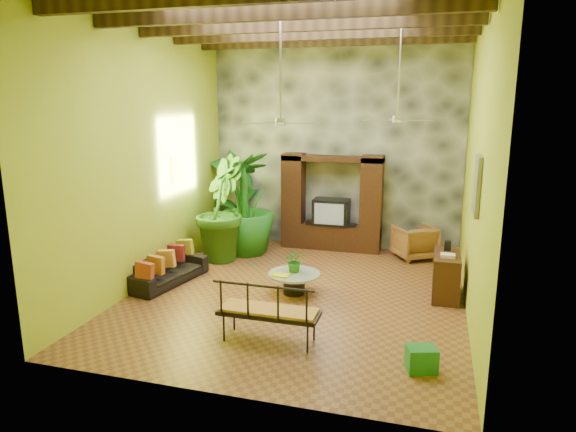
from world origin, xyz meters
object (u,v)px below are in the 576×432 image
(iron_bench, at_px, (267,309))
(side_console, at_px, (446,276))
(ceiling_fan_back, at_px, (398,108))
(sofa, at_px, (167,270))
(tall_plant_b, at_px, (220,208))
(tall_plant_a, at_px, (237,196))
(ceiling_fan_front, at_px, (281,109))
(green_bin, at_px, (421,359))
(wicker_armchair, at_px, (414,242))
(entertainment_center, at_px, (331,210))
(coffee_table, at_px, (294,280))
(tall_plant_c, at_px, (246,203))

(iron_bench, xyz_separation_m, side_console, (2.57, 2.65, -0.13))
(ceiling_fan_back, bearing_deg, iron_bench, -115.24)
(sofa, relative_size, tall_plant_b, 0.77)
(tall_plant_a, bearing_deg, iron_bench, -64.10)
(ceiling_fan_front, xyz_separation_m, tall_plant_a, (-2.23, 3.54, -2.22))
(ceiling_fan_front, xyz_separation_m, iron_bench, (0.28, -1.63, -2.86))
(green_bin, bearing_deg, wicker_armchair, 93.66)
(entertainment_center, bearing_deg, wicker_armchair, -7.13)
(wicker_armchair, xyz_separation_m, coffee_table, (-2.06, -2.87, -0.12))
(ceiling_fan_front, distance_m, green_bin, 4.49)
(coffee_table, bearing_deg, sofa, -176.94)
(tall_plant_a, relative_size, coffee_table, 2.42)
(tall_plant_c, bearing_deg, side_console, -19.68)
(sofa, distance_m, wicker_armchair, 5.53)
(ceiling_fan_back, distance_m, green_bin, 4.77)
(side_console, xyz_separation_m, green_bin, (-0.33, -2.86, -0.24))
(tall_plant_b, bearing_deg, wicker_armchair, 16.25)
(ceiling_fan_back, relative_size, wicker_armchair, 2.22)
(tall_plant_b, height_order, tall_plant_c, tall_plant_c)
(ceiling_fan_front, bearing_deg, ceiling_fan_back, 41.63)
(ceiling_fan_back, height_order, wicker_armchair, ceiling_fan_back)
(tall_plant_b, relative_size, coffee_table, 2.42)
(ceiling_fan_front, xyz_separation_m, tall_plant_b, (-2.06, 2.05, -2.22))
(coffee_table, distance_m, green_bin, 3.28)
(iron_bench, relative_size, green_bin, 3.91)
(green_bin, bearing_deg, ceiling_fan_back, 101.78)
(side_console, height_order, green_bin, side_console)
(sofa, bearing_deg, side_console, -70.85)
(ceiling_fan_back, relative_size, iron_bench, 1.22)
(sofa, distance_m, tall_plant_b, 2.03)
(ceiling_fan_back, height_order, tall_plant_b, ceiling_fan_back)
(tall_plant_b, bearing_deg, tall_plant_c, 55.57)
(entertainment_center, distance_m, ceiling_fan_front, 4.30)
(tall_plant_c, relative_size, green_bin, 6.14)
(wicker_armchair, distance_m, iron_bench, 5.28)
(tall_plant_b, bearing_deg, coffee_table, -36.73)
(wicker_armchair, xyz_separation_m, green_bin, (0.33, -5.12, -0.21))
(ceiling_fan_front, height_order, tall_plant_c, ceiling_fan_front)
(ceiling_fan_front, distance_m, wicker_armchair, 4.97)
(sofa, relative_size, wicker_armchair, 2.17)
(sofa, height_order, tall_plant_b, tall_plant_b)
(iron_bench, bearing_deg, tall_plant_b, 122.64)
(tall_plant_a, xyz_separation_m, tall_plant_b, (0.17, -1.49, -0.00))
(sofa, height_order, side_console, side_console)
(tall_plant_b, distance_m, green_bin, 6.09)
(tall_plant_b, relative_size, tall_plant_c, 0.98)
(entertainment_center, xyz_separation_m, tall_plant_a, (-2.43, 0.00, 0.21))
(tall_plant_b, height_order, side_console, tall_plant_b)
(entertainment_center, relative_size, ceiling_fan_back, 1.29)
(ceiling_fan_front, bearing_deg, tall_plant_c, 122.20)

